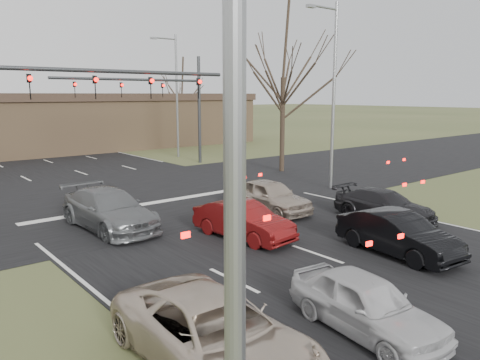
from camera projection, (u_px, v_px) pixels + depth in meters
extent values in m
plane|color=#404B28|center=(397.00, 283.00, 13.10)|extent=(360.00, 360.00, 0.00)
cube|color=black|center=(144.00, 195.00, 24.55)|extent=(200.00, 14.00, 0.02)
cube|color=#8E6D4C|center=(44.00, 126.00, 42.94)|extent=(42.00, 10.00, 4.60)
cube|color=#38281E|center=(42.00, 97.00, 42.46)|extent=(42.40, 10.40, 0.70)
cylinder|color=#383A3D|center=(109.00, 71.00, 20.36)|extent=(12.00, 0.18, 0.18)
imported|color=black|center=(30.00, 87.00, 18.42)|extent=(0.16, 0.20, 1.00)
imported|color=black|center=(95.00, 87.00, 20.07)|extent=(0.16, 0.20, 1.00)
imported|color=black|center=(151.00, 88.00, 21.72)|extent=(0.16, 0.20, 1.00)
imported|color=black|center=(198.00, 88.00, 23.38)|extent=(0.16, 0.20, 1.00)
cylinder|color=#383A3D|center=(199.00, 110.00, 35.52)|extent=(0.24, 0.24, 8.00)
cylinder|color=#383A3D|center=(132.00, 79.00, 31.71)|extent=(11.00, 0.18, 0.18)
imported|color=black|center=(162.00, 90.00, 33.30)|extent=(0.16, 0.20, 1.00)
imported|color=black|center=(121.00, 90.00, 31.35)|extent=(0.16, 0.20, 1.00)
imported|color=black|center=(75.00, 90.00, 29.40)|extent=(0.16, 0.20, 1.00)
cylinder|color=gray|center=(235.00, 121.00, 3.56)|extent=(0.18, 0.18, 10.00)
cylinder|color=gray|center=(334.00, 98.00, 25.42)|extent=(0.18, 0.18, 10.00)
cylinder|color=gray|center=(324.00, 7.00, 23.97)|extent=(2.00, 0.12, 0.12)
cube|color=gray|center=(311.00, 6.00, 23.36)|extent=(0.50, 0.25, 0.15)
cylinder|color=gray|center=(177.00, 97.00, 38.70)|extent=(0.18, 0.18, 10.00)
cylinder|color=gray|center=(165.00, 38.00, 37.25)|extent=(2.00, 0.12, 0.12)
cube|color=gray|center=(154.00, 38.00, 36.64)|extent=(0.50, 0.25, 0.15)
cylinder|color=black|center=(282.00, 125.00, 31.57)|extent=(0.32, 0.32, 6.33)
cylinder|color=black|center=(182.00, 121.00, 48.68)|extent=(0.32, 0.32, 4.95)
imported|color=#C2B19D|center=(214.00, 334.00, 8.90)|extent=(2.49, 5.15, 1.41)
imported|color=#B9B9BB|center=(366.00, 304.00, 10.30)|extent=(2.01, 4.03, 1.32)
imported|color=black|center=(398.00, 234.00, 15.31)|extent=(1.95, 4.40, 1.40)
imported|color=black|center=(384.00, 205.00, 19.52)|extent=(1.94, 4.46, 1.28)
imported|color=slate|center=(109.00, 209.00, 18.29)|extent=(2.41, 5.41, 1.54)
imported|color=#620E0E|center=(243.00, 220.00, 17.05)|extent=(1.88, 4.22, 1.35)
imported|color=#B0A08F|center=(270.00, 196.00, 20.90)|extent=(1.82, 4.31, 1.46)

